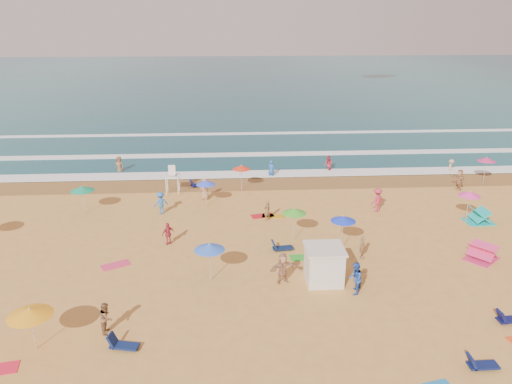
{
  "coord_description": "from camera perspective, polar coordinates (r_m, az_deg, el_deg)",
  "views": [
    {
      "loc": [
        -0.25,
        -30.26,
        14.55
      ],
      "look_at": [
        1.94,
        6.0,
        1.5
      ],
      "focal_mm": 35.0,
      "sensor_mm": 36.0,
      "label": 1
    }
  ],
  "objects": [
    {
      "name": "towels",
      "position": [
        29.64,
        -0.9,
        -9.61
      ],
      "size": [
        46.59,
        20.19,
        0.03
      ],
      "color": "red",
      "rests_on": "ground"
    },
    {
      "name": "lifeguard_stand",
      "position": [
        43.03,
        -9.52,
        1.2
      ],
      "size": [
        1.2,
        1.2,
        2.1
      ],
      "primitive_type": null,
      "color": "white",
      "rests_on": "ground"
    },
    {
      "name": "loungers",
      "position": [
        31.34,
        8.38,
        -7.78
      ],
      "size": [
        50.63,
        25.79,
        0.34
      ],
      "color": "#102050",
      "rests_on": "ground"
    },
    {
      "name": "wet_sand",
      "position": [
        45.16,
        -2.96,
        0.95
      ],
      "size": [
        220.0,
        220.0,
        0.0
      ],
      "primitive_type": "plane",
      "color": "olive",
      "rests_on": "ground"
    },
    {
      "name": "ground",
      "position": [
        33.57,
        -2.7,
        -5.94
      ],
      "size": [
        220.0,
        220.0,
        0.0
      ],
      "primitive_type": "plane",
      "color": "gold",
      "rests_on": "ground"
    },
    {
      "name": "beachgoers",
      "position": [
        37.41,
        2.33,
        -1.77
      ],
      "size": [
        45.06,
        26.98,
        2.15
      ],
      "color": "blue",
      "rests_on": "ground"
    },
    {
      "name": "bicycle",
      "position": [
        29.39,
        11.52,
        -9.27
      ],
      "size": [
        0.76,
        1.89,
        0.97
      ],
      "primitive_type": "imported",
      "rotation": [
        0.0,
        0.0,
        -0.06
      ],
      "color": "black",
      "rests_on": "ground"
    },
    {
      "name": "beach_umbrellas",
      "position": [
        32.65,
        -3.15,
        -2.64
      ],
      "size": [
        60.66,
        23.87,
        0.76
      ],
      "color": "orange",
      "rests_on": "ground"
    },
    {
      "name": "cabana_roof",
      "position": [
        28.5,
        7.87,
        -6.43
      ],
      "size": [
        2.2,
        2.2,
        0.12
      ],
      "primitive_type": "cube",
      "color": "silver",
      "rests_on": "cabana"
    },
    {
      "name": "popup_tents",
      "position": [
        37.28,
        24.31,
        -4.07
      ],
      "size": [
        4.97,
        7.81,
        1.2
      ],
      "color": "#D42F67",
      "rests_on": "ground"
    },
    {
      "name": "surf_foam",
      "position": [
        53.56,
        -3.07,
        4.08
      ],
      "size": [
        200.0,
        18.7,
        0.05
      ],
      "color": "white",
      "rests_on": "ground"
    },
    {
      "name": "ocean",
      "position": [
        115.18,
        -3.38,
        12.47
      ],
      "size": [
        220.0,
        140.0,
        0.18
      ],
      "primitive_type": "cube",
      "color": "#0C4756",
      "rests_on": "ground"
    },
    {
      "name": "cabana",
      "position": [
        28.98,
        7.77,
        -8.31
      ],
      "size": [
        2.0,
        2.0,
        2.0
      ],
      "primitive_type": "cube",
      "color": "silver",
      "rests_on": "ground"
    }
  ]
}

